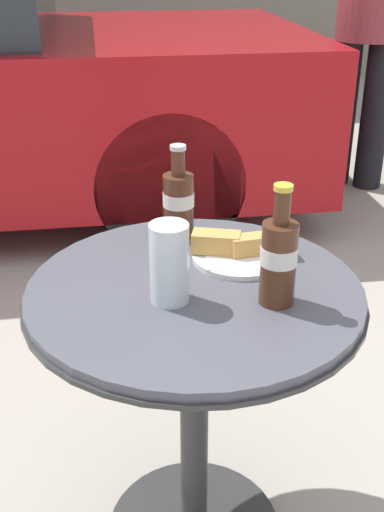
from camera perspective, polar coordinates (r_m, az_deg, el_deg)
The scene contains 6 objects.
bistro_table at distance 1.38m, azimuth 0.21°, elevation -9.10°, with size 0.69×0.69×0.70m.
cola_bottle_left at distance 1.46m, azimuth -1.06°, elevation 4.87°, with size 0.07×0.07×0.22m.
cola_bottle_right at distance 1.20m, azimuth 7.71°, elevation -0.19°, with size 0.07×0.07×0.24m.
drinking_glass at distance 1.20m, azimuth -2.02°, elevation -0.95°, with size 0.08×0.08×0.16m.
lunch_plate_near at distance 1.39m, azimuth 4.20°, elevation 0.50°, with size 0.22×0.21×0.06m.
pedestrian at distance 3.74m, azimuth 15.58°, elevation 20.23°, with size 0.35×0.35×1.71m.
Camera 1 is at (-0.17, -1.11, 1.33)m, focal length 45.00 mm.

